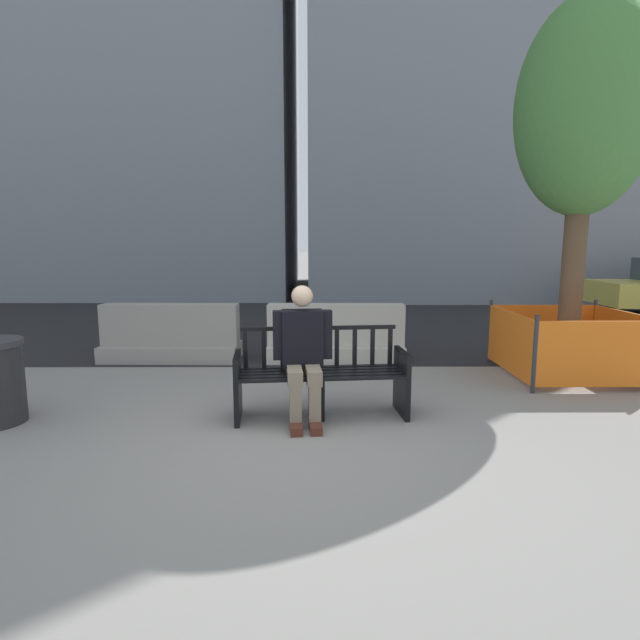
{
  "coord_description": "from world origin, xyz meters",
  "views": [
    {
      "loc": [
        0.25,
        -4.14,
        1.71
      ],
      "look_at": [
        0.3,
        2.16,
        0.75
      ],
      "focal_mm": 28.0,
      "sensor_mm": 36.0,
      "label": 1
    }
  ],
  "objects_px": {
    "seated_person": "(303,350)",
    "street_tree": "(585,112)",
    "jersey_barrier_centre": "(336,338)",
    "jersey_barrier_left": "(171,337)",
    "street_bench": "(321,377)",
    "construction_fence": "(567,341)"
  },
  "relations": [
    {
      "from": "street_bench",
      "to": "street_tree",
      "type": "relative_size",
      "value": 0.37
    },
    {
      "from": "street_bench",
      "to": "seated_person",
      "type": "height_order",
      "value": "seated_person"
    },
    {
      "from": "street_bench",
      "to": "seated_person",
      "type": "relative_size",
      "value": 1.32
    },
    {
      "from": "jersey_barrier_centre",
      "to": "street_tree",
      "type": "relative_size",
      "value": 0.43
    },
    {
      "from": "street_bench",
      "to": "street_tree",
      "type": "height_order",
      "value": "street_tree"
    },
    {
      "from": "seated_person",
      "to": "jersey_barrier_centre",
      "type": "height_order",
      "value": "seated_person"
    },
    {
      "from": "jersey_barrier_centre",
      "to": "jersey_barrier_left",
      "type": "xyz_separation_m",
      "value": [
        -2.44,
        0.03,
        0.0
      ]
    },
    {
      "from": "street_bench",
      "to": "jersey_barrier_centre",
      "type": "height_order",
      "value": "street_bench"
    },
    {
      "from": "jersey_barrier_centre",
      "to": "seated_person",
      "type": "bearing_deg",
      "value": -99.48
    },
    {
      "from": "seated_person",
      "to": "construction_fence",
      "type": "height_order",
      "value": "seated_person"
    },
    {
      "from": "construction_fence",
      "to": "jersey_barrier_centre",
      "type": "bearing_deg",
      "value": 162.79
    },
    {
      "from": "seated_person",
      "to": "street_tree",
      "type": "xyz_separation_m",
      "value": [
        3.39,
        1.57,
        2.61
      ]
    },
    {
      "from": "jersey_barrier_left",
      "to": "street_tree",
      "type": "distance_m",
      "value": 6.24
    },
    {
      "from": "street_bench",
      "to": "construction_fence",
      "type": "relative_size",
      "value": 1.11
    },
    {
      "from": "street_bench",
      "to": "seated_person",
      "type": "bearing_deg",
      "value": -157.36
    },
    {
      "from": "jersey_barrier_centre",
      "to": "jersey_barrier_left",
      "type": "height_order",
      "value": "same"
    },
    {
      "from": "jersey_barrier_centre",
      "to": "street_tree",
      "type": "distance_m",
      "value": 4.29
    },
    {
      "from": "seated_person",
      "to": "jersey_barrier_centre",
      "type": "relative_size",
      "value": 0.65
    },
    {
      "from": "street_bench",
      "to": "jersey_barrier_left",
      "type": "bearing_deg",
      "value": 131.91
    },
    {
      "from": "street_bench",
      "to": "construction_fence",
      "type": "height_order",
      "value": "construction_fence"
    },
    {
      "from": "jersey_barrier_centre",
      "to": "construction_fence",
      "type": "height_order",
      "value": "construction_fence"
    },
    {
      "from": "street_tree",
      "to": "construction_fence",
      "type": "height_order",
      "value": "street_tree"
    }
  ]
}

